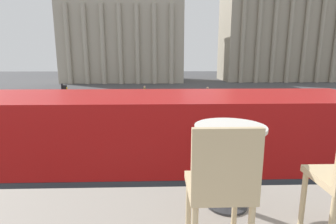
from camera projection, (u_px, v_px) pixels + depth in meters
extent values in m
cylinder|color=black|center=(272.00, 204.00, 8.33)|extent=(0.97, 0.22, 0.97)
cylinder|color=black|center=(4.00, 208.00, 8.08)|extent=(0.97, 0.22, 0.97)
cube|color=#B71414|center=(136.00, 204.00, 6.80)|extent=(11.16, 2.54, 1.65)
cube|color=#2D3842|center=(135.00, 166.00, 6.59)|extent=(10.94, 2.56, 0.45)
cube|color=#B71414|center=(134.00, 127.00, 6.38)|extent=(11.16, 2.54, 1.58)
cylinder|color=#2D2D30|center=(226.00, 204.00, 2.33)|extent=(0.36, 0.36, 0.02)
cylinder|color=#2D2D30|center=(228.00, 167.00, 2.26)|extent=(0.07, 0.07, 0.68)
cylinder|color=silver|center=(230.00, 127.00, 2.19)|extent=(0.60, 0.60, 0.03)
cylinder|color=#D1B789|center=(188.00, 207.00, 1.91)|extent=(0.04, 0.04, 0.44)
cylinder|color=#D1B789|center=(235.00, 206.00, 1.92)|extent=(0.04, 0.04, 0.44)
cube|color=#D1B789|center=(218.00, 187.00, 1.70)|extent=(0.40, 0.40, 0.05)
cube|color=#D1B789|center=(227.00, 164.00, 1.47)|extent=(0.40, 0.04, 0.42)
cylinder|color=#D1B789|center=(303.00, 199.00, 2.02)|extent=(0.04, 0.04, 0.44)
cube|color=#B2A893|center=(125.00, 40.00, 57.55)|extent=(24.95, 14.05, 17.84)
cylinder|color=#B2A893|center=(68.00, 45.00, 50.20)|extent=(0.90, 0.90, 15.16)
cylinder|color=#B2A893|center=(85.00, 45.00, 50.30)|extent=(0.90, 0.90, 15.16)
cylinder|color=#B2A893|center=(103.00, 45.00, 50.40)|extent=(0.90, 0.90, 15.16)
cylinder|color=#B2A893|center=(120.00, 45.00, 50.50)|extent=(0.90, 0.90, 15.16)
cylinder|color=#B2A893|center=(137.00, 45.00, 50.60)|extent=(0.90, 0.90, 15.16)
cylinder|color=#B2A893|center=(154.00, 45.00, 50.70)|extent=(0.90, 0.90, 15.16)
cylinder|color=#B2A893|center=(172.00, 45.00, 50.80)|extent=(0.90, 0.90, 15.16)
cube|color=#A39984|center=(277.00, 30.00, 58.79)|extent=(24.19, 11.51, 22.47)
cylinder|color=#A39984|center=(243.00, 35.00, 52.77)|extent=(0.90, 0.90, 19.10)
cylinder|color=#A39984|center=(259.00, 35.00, 52.87)|extent=(0.90, 0.90, 19.10)
cylinder|color=#A39984|center=(275.00, 35.00, 52.96)|extent=(0.90, 0.90, 19.10)
cylinder|color=#A39984|center=(290.00, 35.00, 53.06)|extent=(0.90, 0.90, 19.10)
cylinder|color=#A39984|center=(306.00, 35.00, 53.16)|extent=(0.90, 0.90, 19.10)
cylinder|color=#A39984|center=(321.00, 35.00, 53.25)|extent=(0.90, 0.90, 19.10)
cylinder|color=black|center=(104.00, 135.00, 11.83)|extent=(0.12, 0.12, 3.22)
cube|color=black|center=(107.00, 110.00, 11.61)|extent=(0.20, 0.24, 0.70)
sphere|color=green|center=(109.00, 107.00, 11.58)|extent=(0.14, 0.14, 0.14)
cylinder|color=black|center=(64.00, 109.00, 17.61)|extent=(0.12, 0.12, 3.38)
cube|color=black|center=(65.00, 90.00, 17.36)|extent=(0.20, 0.24, 0.70)
sphere|color=gold|center=(67.00, 88.00, 17.33)|extent=(0.14, 0.14, 0.14)
cylinder|color=#282B33|center=(207.00, 99.00, 30.15)|extent=(0.14, 0.14, 0.87)
cylinder|color=#282B33|center=(208.00, 99.00, 30.15)|extent=(0.14, 0.14, 0.87)
cylinder|color=black|center=(208.00, 92.00, 29.99)|extent=(0.32, 0.32, 0.69)
sphere|color=tan|center=(208.00, 88.00, 29.90)|extent=(0.24, 0.24, 0.24)
cylinder|color=#282B33|center=(103.00, 104.00, 26.68)|extent=(0.14, 0.14, 0.81)
cylinder|color=#282B33|center=(105.00, 104.00, 26.68)|extent=(0.14, 0.14, 0.81)
cylinder|color=silver|center=(103.00, 97.00, 26.53)|extent=(0.32, 0.32, 0.64)
sphere|color=tan|center=(103.00, 93.00, 26.45)|extent=(0.22, 0.22, 0.22)
cylinder|color=#282B33|center=(144.00, 96.00, 32.97)|extent=(0.14, 0.14, 0.79)
cylinder|color=#282B33|center=(145.00, 96.00, 32.97)|extent=(0.14, 0.14, 0.79)
cylinder|color=#606638|center=(145.00, 90.00, 32.83)|extent=(0.32, 0.32, 0.62)
sphere|color=tan|center=(145.00, 87.00, 32.74)|extent=(0.21, 0.21, 0.21)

